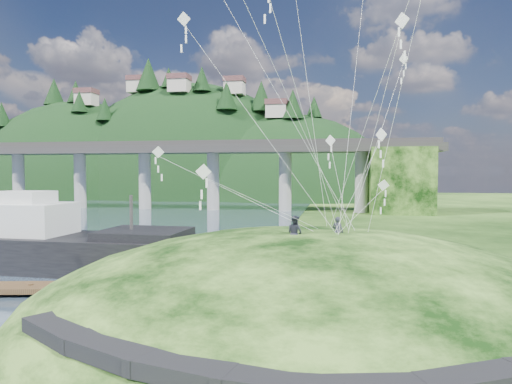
# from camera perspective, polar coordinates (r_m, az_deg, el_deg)

# --- Properties ---
(ground) EXTENTS (320.00, 320.00, 0.00)m
(ground) POSITION_cam_1_polar(r_m,az_deg,el_deg) (27.47, -10.82, -15.27)
(ground) COLOR black
(ground) RESTS_ON ground
(grass_hill) EXTENTS (36.00, 32.00, 13.00)m
(grass_hill) POSITION_cam_1_polar(r_m,az_deg,el_deg) (28.26, 6.95, -17.94)
(grass_hill) COLOR black
(grass_hill) RESTS_ON ground
(footpath) EXTENTS (22.29, 5.84, 0.83)m
(footpath) POSITION_cam_1_polar(r_m,az_deg,el_deg) (16.10, 2.67, -20.58)
(footpath) COLOR black
(footpath) RESTS_ON ground
(bridge) EXTENTS (160.00, 11.00, 15.00)m
(bridge) POSITION_cam_1_polar(r_m,az_deg,el_deg) (101.04, -10.85, 3.34)
(bridge) COLOR #2D2B2B
(bridge) RESTS_ON ground
(far_ridge) EXTENTS (153.00, 70.00, 94.50)m
(far_ridge) POSITION_cam_1_polar(r_m,az_deg,el_deg) (156.65, -9.90, -3.19)
(far_ridge) COLOR black
(far_ridge) RESTS_ON ground
(work_barge) EXTENTS (25.12, 7.64, 8.72)m
(work_barge) POSITION_cam_1_polar(r_m,az_deg,el_deg) (42.95, -23.95, -5.94)
(work_barge) COLOR black
(work_barge) RESTS_ON ground
(wooden_dock) EXTENTS (14.73, 5.14, 1.04)m
(wooden_dock) POSITION_cam_1_polar(r_m,az_deg,el_deg) (34.14, -21.49, -11.04)
(wooden_dock) COLOR #3D2A19
(wooden_dock) RESTS_ON ground
(kite_flyers) EXTENTS (3.32, 1.84, 1.98)m
(kite_flyers) POSITION_cam_1_polar(r_m,az_deg,el_deg) (25.54, 6.25, -2.97)
(kite_flyers) COLOR #262833
(kite_flyers) RESTS_ON ground
(kite_swarm) EXTENTS (17.12, 17.27, 20.23)m
(kite_swarm) POSITION_cam_1_polar(r_m,az_deg,el_deg) (28.21, 7.53, 19.39)
(kite_swarm) COLOR white
(kite_swarm) RESTS_ON ground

